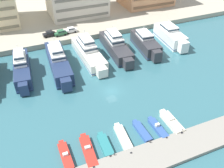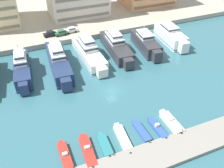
{
  "view_description": "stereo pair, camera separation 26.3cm",
  "coord_description": "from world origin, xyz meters",
  "px_view_note": "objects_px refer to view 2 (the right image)",
  "views": [
    {
      "loc": [
        -18.74,
        -44.79,
        38.65
      ],
      "look_at": [
        -0.01,
        -0.39,
        2.5
      ],
      "focal_mm": 40.0,
      "sensor_mm": 36.0,
      "label": 1
    },
    {
      "loc": [
        -18.5,
        -44.89,
        38.65
      ],
      "look_at": [
        -0.01,
        -0.39,
        2.5
      ],
      "focal_mm": 40.0,
      "sensor_mm": 36.0,
      "label": 2
    }
  ],
  "objects_px": {
    "yacht_navy_left": "(22,68)",
    "yacht_charcoal_center_right": "(146,43)",
    "yacht_ivory_center_left": "(89,52)",
    "yacht_white_mid_right": "(171,36)",
    "motorboat_red_far_left": "(66,158)",
    "car_green_left": "(61,32)",
    "motorboat_cream_mid_right": "(171,122)",
    "motorboat_blue_center_right": "(157,128)",
    "car_white_mid_left": "(71,30)",
    "yacht_charcoal_center": "(116,46)",
    "motorboat_red_left": "(88,151)",
    "motorboat_cream_center_left": "(123,139)",
    "motorboat_teal_mid_left": "(105,145)",
    "car_black_far_left": "(50,33)",
    "yacht_navy_mid_left": "(59,61)",
    "motorboat_blue_center": "(142,131)"
  },
  "relations": [
    {
      "from": "motorboat_red_far_left",
      "to": "car_green_left",
      "type": "distance_m",
      "value": 48.81
    },
    {
      "from": "yacht_navy_mid_left",
      "to": "motorboat_blue_center",
      "type": "bearing_deg",
      "value": -71.76
    },
    {
      "from": "yacht_navy_left",
      "to": "yacht_white_mid_right",
      "type": "height_order",
      "value": "yacht_navy_left"
    },
    {
      "from": "motorboat_red_left",
      "to": "motorboat_cream_center_left",
      "type": "height_order",
      "value": "motorboat_red_left"
    },
    {
      "from": "yacht_ivory_center_left",
      "to": "motorboat_cream_center_left",
      "type": "bearing_deg",
      "value": -96.5
    },
    {
      "from": "yacht_navy_mid_left",
      "to": "car_green_left",
      "type": "xyz_separation_m",
      "value": [
        4.69,
        16.91,
        0.39
      ]
    },
    {
      "from": "yacht_navy_left",
      "to": "motorboat_cream_center_left",
      "type": "xyz_separation_m",
      "value": [
        15.45,
        -31.07,
        -1.96
      ]
    },
    {
      "from": "motorboat_red_left",
      "to": "yacht_navy_left",
      "type": "bearing_deg",
      "value": 104.43
    },
    {
      "from": "yacht_charcoal_center_right",
      "to": "motorboat_red_far_left",
      "type": "bearing_deg",
      "value": -137.4
    },
    {
      "from": "motorboat_teal_mid_left",
      "to": "car_green_left",
      "type": "xyz_separation_m",
      "value": [
        2.94,
        47.63,
        2.27
      ]
    },
    {
      "from": "yacht_charcoal_center",
      "to": "motorboat_red_left",
      "type": "bearing_deg",
      "value": -121.28
    },
    {
      "from": "yacht_white_mid_right",
      "to": "yacht_navy_mid_left",
      "type": "bearing_deg",
      "value": -177.67
    },
    {
      "from": "motorboat_red_left",
      "to": "yacht_charcoal_center_right",
      "type": "bearing_deg",
      "value": 46.49
    },
    {
      "from": "yacht_ivory_center_left",
      "to": "yacht_white_mid_right",
      "type": "distance_m",
      "value": 28.17
    },
    {
      "from": "motorboat_blue_center_right",
      "to": "car_green_left",
      "type": "xyz_separation_m",
      "value": [
        -8.74,
        47.73,
        2.28
      ]
    },
    {
      "from": "motorboat_blue_center",
      "to": "car_green_left",
      "type": "distance_m",
      "value": 47.58
    },
    {
      "from": "motorboat_blue_center",
      "to": "yacht_ivory_center_left",
      "type": "bearing_deg",
      "value": 90.95
    },
    {
      "from": "yacht_navy_mid_left",
      "to": "motorboat_cream_mid_right",
      "type": "bearing_deg",
      "value": -61.0
    },
    {
      "from": "motorboat_blue_center",
      "to": "motorboat_cream_mid_right",
      "type": "xyz_separation_m",
      "value": [
        6.95,
        -0.24,
        0.13
      ]
    },
    {
      "from": "motorboat_teal_mid_left",
      "to": "motorboat_blue_center_right",
      "type": "relative_size",
      "value": 0.96
    },
    {
      "from": "yacht_charcoal_center_right",
      "to": "car_green_left",
      "type": "height_order",
      "value": "yacht_charcoal_center_right"
    },
    {
      "from": "yacht_navy_mid_left",
      "to": "yacht_charcoal_center",
      "type": "relative_size",
      "value": 1.07
    },
    {
      "from": "motorboat_red_far_left",
      "to": "motorboat_teal_mid_left",
      "type": "bearing_deg",
      "value": -0.29
    },
    {
      "from": "motorboat_cream_mid_right",
      "to": "yacht_white_mid_right",
      "type": "bearing_deg",
      "value": 57.2
    },
    {
      "from": "yacht_charcoal_center",
      "to": "car_black_far_left",
      "type": "bearing_deg",
      "value": 138.13
    },
    {
      "from": "yacht_navy_left",
      "to": "motorboat_cream_mid_right",
      "type": "distance_m",
      "value": 40.95
    },
    {
      "from": "yacht_navy_left",
      "to": "yacht_charcoal_center_right",
      "type": "bearing_deg",
      "value": -0.42
    },
    {
      "from": "motorboat_red_left",
      "to": "motorboat_blue_center_right",
      "type": "distance_m",
      "value": 15.13
    },
    {
      "from": "motorboat_cream_mid_right",
      "to": "motorboat_teal_mid_left",
      "type": "bearing_deg",
      "value": -179.38
    },
    {
      "from": "car_white_mid_left",
      "to": "motorboat_blue_center",
      "type": "bearing_deg",
      "value": -88.13
    },
    {
      "from": "motorboat_red_left",
      "to": "car_green_left",
      "type": "xyz_separation_m",
      "value": [
        6.38,
        47.64,
        2.29
      ]
    },
    {
      "from": "motorboat_red_left",
      "to": "car_white_mid_left",
      "type": "distance_m",
      "value": 49.54
    },
    {
      "from": "motorboat_red_far_left",
      "to": "yacht_ivory_center_left",
      "type": "bearing_deg",
      "value": 64.87
    },
    {
      "from": "motorboat_cream_mid_right",
      "to": "yacht_charcoal_center",
      "type": "bearing_deg",
      "value": 87.55
    },
    {
      "from": "motorboat_blue_center_right",
      "to": "car_white_mid_left",
      "type": "relative_size",
      "value": 1.61
    },
    {
      "from": "yacht_navy_left",
      "to": "motorboat_cream_mid_right",
      "type": "relative_size",
      "value": 2.56
    },
    {
      "from": "motorboat_blue_center_right",
      "to": "car_black_far_left",
      "type": "height_order",
      "value": "car_black_far_left"
    },
    {
      "from": "car_white_mid_left",
      "to": "yacht_ivory_center_left",
      "type": "bearing_deg",
      "value": -86.24
    },
    {
      "from": "yacht_ivory_center_left",
      "to": "yacht_charcoal_center",
      "type": "height_order",
      "value": "yacht_ivory_center_left"
    },
    {
      "from": "yacht_white_mid_right",
      "to": "motorboat_cream_center_left",
      "type": "bearing_deg",
      "value": -134.79
    },
    {
      "from": "yacht_navy_left",
      "to": "motorboat_red_left",
      "type": "bearing_deg",
      "value": -75.57
    },
    {
      "from": "motorboat_red_far_left",
      "to": "car_white_mid_left",
      "type": "height_order",
      "value": "car_white_mid_left"
    },
    {
      "from": "yacht_charcoal_center_right",
      "to": "motorboat_blue_center_right",
      "type": "bearing_deg",
      "value": -114.67
    },
    {
      "from": "yacht_white_mid_right",
      "to": "motorboat_cream_mid_right",
      "type": "height_order",
      "value": "yacht_white_mid_right"
    },
    {
      "from": "yacht_charcoal_center",
      "to": "motorboat_blue_center",
      "type": "xyz_separation_m",
      "value": [
        -8.35,
        -32.55,
        -1.84
      ]
    },
    {
      "from": "car_black_far_left",
      "to": "car_white_mid_left",
      "type": "height_order",
      "value": "same"
    },
    {
      "from": "yacht_charcoal_center",
      "to": "motorboat_teal_mid_left",
      "type": "relative_size",
      "value": 3.35
    },
    {
      "from": "yacht_charcoal_center",
      "to": "motorboat_red_far_left",
      "type": "relative_size",
      "value": 2.6
    },
    {
      "from": "yacht_charcoal_center",
      "to": "yacht_white_mid_right",
      "type": "height_order",
      "value": "yacht_charcoal_center"
    },
    {
      "from": "yacht_ivory_center_left",
      "to": "yacht_navy_left",
      "type": "bearing_deg",
      "value": -175.29
    }
  ]
}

